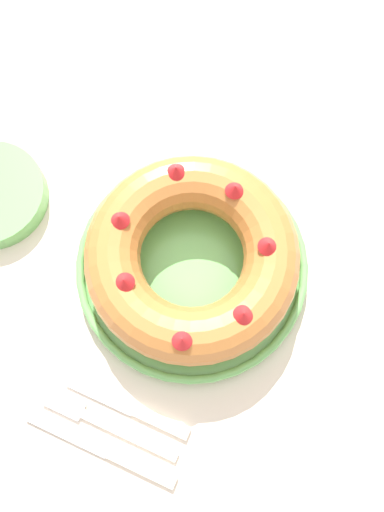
{
  "coord_description": "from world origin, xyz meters",
  "views": [
    {
      "loc": [
        -0.2,
        -0.04,
        1.48
      ],
      "look_at": [
        -0.03,
        0.04,
        0.82
      ],
      "focal_mm": 35.0,
      "sensor_mm": 36.0,
      "label": 1
    }
  ],
  "objects_px": {
    "fork": "(101,422)",
    "cake_knife": "(136,410)",
    "serving_dish": "(192,266)",
    "serving_knife": "(111,453)",
    "bundt_cake": "(192,256)"
  },
  "relations": [
    {
      "from": "fork",
      "to": "serving_knife",
      "type": "height_order",
      "value": "serving_knife"
    },
    {
      "from": "serving_knife",
      "to": "fork",
      "type": "bearing_deg",
      "value": 44.2
    },
    {
      "from": "serving_dish",
      "to": "serving_knife",
      "type": "bearing_deg",
      "value": -179.2
    },
    {
      "from": "serving_dish",
      "to": "bundt_cake",
      "type": "bearing_deg",
      "value": -143.47
    },
    {
      "from": "fork",
      "to": "cake_knife",
      "type": "bearing_deg",
      "value": -49.09
    },
    {
      "from": "fork",
      "to": "serving_knife",
      "type": "distance_m",
      "value": 0.04
    },
    {
      "from": "bundt_cake",
      "to": "fork",
      "type": "xyz_separation_m",
      "value": [
        -0.25,
        0.03,
        -0.06
      ]
    },
    {
      "from": "serving_dish",
      "to": "cake_knife",
      "type": "xyz_separation_m",
      "value": [
        -0.22,
        -0.01,
        -0.01
      ]
    },
    {
      "from": "fork",
      "to": "serving_knife",
      "type": "bearing_deg",
      "value": -134.3
    },
    {
      "from": "fork",
      "to": "cake_knife",
      "type": "height_order",
      "value": "cake_knife"
    },
    {
      "from": "serving_dish",
      "to": "fork",
      "type": "relative_size",
      "value": 1.71
    },
    {
      "from": "serving_dish",
      "to": "cake_knife",
      "type": "bearing_deg",
      "value": -176.99
    },
    {
      "from": "bundt_cake",
      "to": "serving_dish",
      "type": "bearing_deg",
      "value": 36.53
    },
    {
      "from": "serving_knife",
      "to": "serving_dish",
      "type": "bearing_deg",
      "value": -0.79
    },
    {
      "from": "serving_dish",
      "to": "fork",
      "type": "distance_m",
      "value": 0.25
    }
  ]
}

